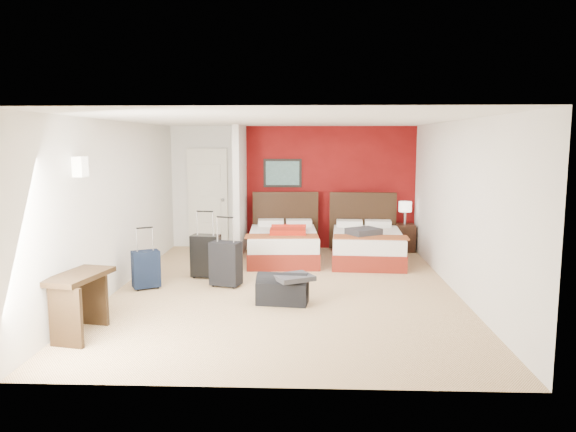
{
  "coord_description": "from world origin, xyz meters",
  "views": [
    {
      "loc": [
        0.35,
        -7.86,
        2.21
      ],
      "look_at": [
        0.01,
        0.8,
        1.0
      ],
      "focal_mm": 33.82,
      "sensor_mm": 36.0,
      "label": 1
    }
  ],
  "objects_px": {
    "suitcase_charcoal": "(226,265)",
    "suitcase_navy": "(146,271)",
    "bed_right": "(367,247)",
    "suitcase_black": "(206,257)",
    "bed_left": "(283,246)",
    "nightstand": "(404,238)",
    "desk": "(80,305)",
    "duffel_bag": "(283,291)",
    "red_suitcase_open": "(288,230)",
    "table_lamp": "(405,213)"
  },
  "relations": [
    {
      "from": "bed_left",
      "to": "suitcase_navy",
      "type": "relative_size",
      "value": 3.28
    },
    {
      "from": "bed_right",
      "to": "table_lamp",
      "type": "relative_size",
      "value": 3.95
    },
    {
      "from": "red_suitcase_open",
      "to": "suitcase_charcoal",
      "type": "distance_m",
      "value": 1.98
    },
    {
      "from": "desk",
      "to": "duffel_bag",
      "type": "bearing_deg",
      "value": 41.59
    },
    {
      "from": "suitcase_black",
      "to": "suitcase_charcoal",
      "type": "relative_size",
      "value": 1.02
    },
    {
      "from": "bed_right",
      "to": "suitcase_black",
      "type": "xyz_separation_m",
      "value": [
        -2.74,
        -1.28,
        0.06
      ]
    },
    {
      "from": "bed_right",
      "to": "nightstand",
      "type": "xyz_separation_m",
      "value": [
        0.84,
        0.98,
        0.0
      ]
    },
    {
      "from": "bed_right",
      "to": "table_lamp",
      "type": "bearing_deg",
      "value": 52.62
    },
    {
      "from": "suitcase_charcoal",
      "to": "bed_right",
      "type": "bearing_deg",
      "value": 54.53
    },
    {
      "from": "suitcase_charcoal",
      "to": "duffel_bag",
      "type": "height_order",
      "value": "suitcase_charcoal"
    },
    {
      "from": "red_suitcase_open",
      "to": "nightstand",
      "type": "xyz_separation_m",
      "value": [
        2.29,
        1.04,
        -0.32
      ]
    },
    {
      "from": "nightstand",
      "to": "desk",
      "type": "height_order",
      "value": "desk"
    },
    {
      "from": "bed_left",
      "to": "desk",
      "type": "relative_size",
      "value": 2.07
    },
    {
      "from": "table_lamp",
      "to": "suitcase_charcoal",
      "type": "xyz_separation_m",
      "value": [
        -3.18,
        -2.79,
        -0.45
      ]
    },
    {
      "from": "bed_left",
      "to": "table_lamp",
      "type": "bearing_deg",
      "value": 18.19
    },
    {
      "from": "suitcase_black",
      "to": "duffel_bag",
      "type": "distance_m",
      "value": 1.9
    },
    {
      "from": "red_suitcase_open",
      "to": "suitcase_navy",
      "type": "xyz_separation_m",
      "value": [
        -2.06,
        -1.93,
        -0.32
      ]
    },
    {
      "from": "nightstand",
      "to": "suitcase_charcoal",
      "type": "relative_size",
      "value": 0.83
    },
    {
      "from": "bed_left",
      "to": "suitcase_black",
      "type": "xyz_separation_m",
      "value": [
        -1.19,
        -1.33,
        0.07
      ]
    },
    {
      "from": "desk",
      "to": "red_suitcase_open",
      "type": "bearing_deg",
      "value": 71.68
    },
    {
      "from": "red_suitcase_open",
      "to": "desk",
      "type": "relative_size",
      "value": 1.01
    },
    {
      "from": "table_lamp",
      "to": "suitcase_navy",
      "type": "distance_m",
      "value": 5.29
    },
    {
      "from": "table_lamp",
      "to": "duffel_bag",
      "type": "distance_m",
      "value": 4.33
    },
    {
      "from": "duffel_bag",
      "to": "desk",
      "type": "relative_size",
      "value": 0.79
    },
    {
      "from": "bed_right",
      "to": "suitcase_black",
      "type": "distance_m",
      "value": 3.02
    },
    {
      "from": "bed_left",
      "to": "red_suitcase_open",
      "type": "bearing_deg",
      "value": -48.23
    },
    {
      "from": "bed_left",
      "to": "duffel_bag",
      "type": "bearing_deg",
      "value": -90.61
    },
    {
      "from": "bed_left",
      "to": "nightstand",
      "type": "xyz_separation_m",
      "value": [
        2.39,
        0.94,
        0.0
      ]
    },
    {
      "from": "nightstand",
      "to": "desk",
      "type": "relative_size",
      "value": 0.63
    },
    {
      "from": "bed_right",
      "to": "nightstand",
      "type": "bearing_deg",
      "value": 52.62
    },
    {
      "from": "table_lamp",
      "to": "suitcase_navy",
      "type": "relative_size",
      "value": 0.83
    },
    {
      "from": "bed_right",
      "to": "table_lamp",
      "type": "xyz_separation_m",
      "value": [
        0.84,
        0.98,
        0.51
      ]
    },
    {
      "from": "suitcase_navy",
      "to": "bed_right",
      "type": "bearing_deg",
      "value": 0.79
    },
    {
      "from": "suitcase_charcoal",
      "to": "suitcase_black",
      "type": "bearing_deg",
      "value": 144.75
    },
    {
      "from": "red_suitcase_open",
      "to": "suitcase_black",
      "type": "bearing_deg",
      "value": -137.88
    },
    {
      "from": "bed_right",
      "to": "table_lamp",
      "type": "height_order",
      "value": "table_lamp"
    },
    {
      "from": "bed_left",
      "to": "table_lamp",
      "type": "xyz_separation_m",
      "value": [
        2.39,
        0.94,
        0.51
      ]
    },
    {
      "from": "bed_right",
      "to": "red_suitcase_open",
      "type": "distance_m",
      "value": 1.48
    },
    {
      "from": "table_lamp",
      "to": "desk",
      "type": "height_order",
      "value": "table_lamp"
    },
    {
      "from": "nightstand",
      "to": "suitcase_black",
      "type": "xyz_separation_m",
      "value": [
        -3.58,
        -2.27,
        0.06
      ]
    },
    {
      "from": "suitcase_black",
      "to": "desk",
      "type": "relative_size",
      "value": 0.77
    },
    {
      "from": "suitcase_charcoal",
      "to": "table_lamp",
      "type": "bearing_deg",
      "value": 58.06
    },
    {
      "from": "bed_left",
      "to": "nightstand",
      "type": "bearing_deg",
      "value": 18.19
    },
    {
      "from": "suitcase_black",
      "to": "bed_right",
      "type": "bearing_deg",
      "value": 33.09
    },
    {
      "from": "suitcase_charcoal",
      "to": "nightstand",
      "type": "bearing_deg",
      "value": 58.06
    },
    {
      "from": "suitcase_navy",
      "to": "duffel_bag",
      "type": "xyz_separation_m",
      "value": [
        2.08,
        -0.66,
        -0.1
      ]
    },
    {
      "from": "suitcase_charcoal",
      "to": "suitcase_navy",
      "type": "distance_m",
      "value": 1.19
    },
    {
      "from": "bed_right",
      "to": "desk",
      "type": "height_order",
      "value": "desk"
    },
    {
      "from": "suitcase_black",
      "to": "desk",
      "type": "bearing_deg",
      "value": -101.16
    },
    {
      "from": "suitcase_black",
      "to": "bed_left",
      "type": "bearing_deg",
      "value": 56.11
    }
  ]
}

